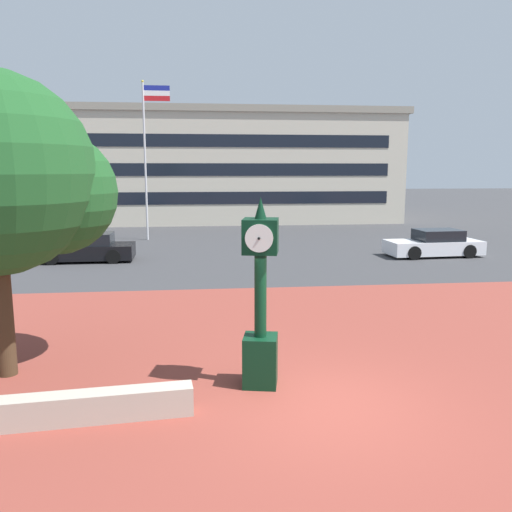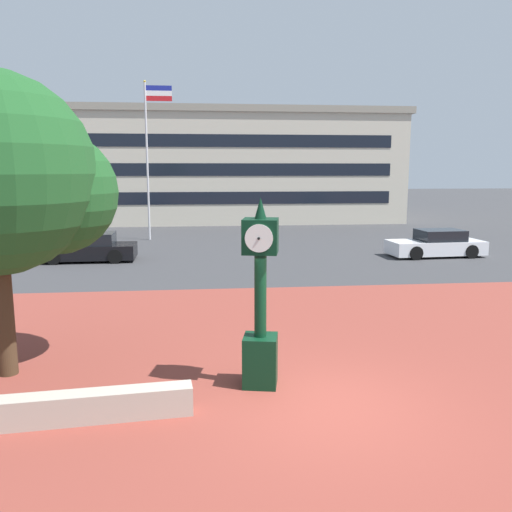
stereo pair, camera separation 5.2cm
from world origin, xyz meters
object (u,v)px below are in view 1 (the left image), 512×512
at_px(civic_building, 207,166).
at_px(car_street_far, 87,249).
at_px(plaza_tree, 6,179).
at_px(flagpole_primary, 147,149).
at_px(car_street_near, 434,244).
at_px(street_clock, 260,306).

bearing_deg(civic_building, car_street_far, -104.94).
height_order(plaza_tree, car_street_far, plaza_tree).
bearing_deg(plaza_tree, car_street_far, 95.66).
distance_m(car_street_far, flagpole_primary, 8.82).
height_order(car_street_near, car_street_far, same).
bearing_deg(car_street_near, flagpole_primary, 58.50).
bearing_deg(car_street_far, plaza_tree, -175.13).
xyz_separation_m(car_street_near, flagpole_primary, (-14.08, 7.56, 4.71)).
distance_m(plaza_tree, car_street_far, 13.96).
bearing_deg(plaza_tree, street_clock, -13.94).
bearing_deg(civic_building, car_street_near, -65.33).
height_order(car_street_far, flagpole_primary, flagpole_primary).
relative_size(street_clock, car_street_near, 0.79).
bearing_deg(car_street_near, civic_building, 21.40).
height_order(street_clock, car_street_near, street_clock).
bearing_deg(street_clock, civic_building, 101.84).
height_order(flagpole_primary, civic_building, flagpole_primary).
xyz_separation_m(street_clock, flagpole_primary, (-3.97, 21.80, 3.72)).
relative_size(plaza_tree, civic_building, 0.20).
bearing_deg(car_street_far, civic_building, -15.73).
xyz_separation_m(plaza_tree, car_street_near, (14.94, 13.04, -3.37)).
bearing_deg(plaza_tree, car_street_near, 41.12).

